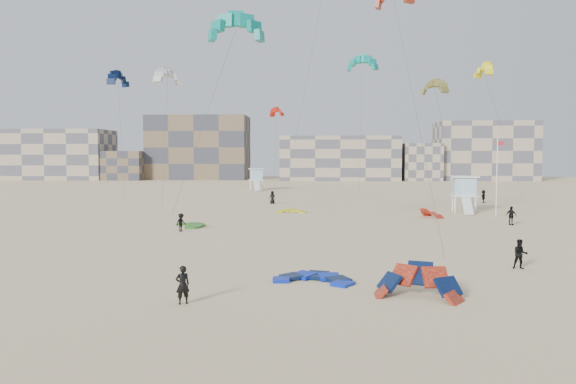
{
  "coord_description": "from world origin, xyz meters",
  "views": [
    {
      "loc": [
        4.08,
        -25.67,
        6.53
      ],
      "look_at": [
        2.4,
        6.0,
        4.51
      ],
      "focal_mm": 35.0,
      "sensor_mm": 36.0,
      "label": 1
    }
  ],
  "objects_px": {
    "kite_ground_orange": "(418,298)",
    "lifeguard_tower_near": "(464,194)",
    "kitesurfer_main": "(183,285)",
    "kite_ground_blue": "(313,282)"
  },
  "relations": [
    {
      "from": "kite_ground_orange",
      "to": "lifeguard_tower_near",
      "type": "xyz_separation_m",
      "value": [
        12.57,
        40.87,
        2.11
      ]
    },
    {
      "from": "kite_ground_blue",
      "to": "kitesurfer_main",
      "type": "height_order",
      "value": "kitesurfer_main"
    },
    {
      "from": "kite_ground_blue",
      "to": "kitesurfer_main",
      "type": "xyz_separation_m",
      "value": [
        -5.75,
        -4.77,
        0.86
      ]
    },
    {
      "from": "kite_ground_blue",
      "to": "lifeguard_tower_near",
      "type": "distance_m",
      "value": 41.58
    },
    {
      "from": "kite_ground_blue",
      "to": "kite_ground_orange",
      "type": "relative_size",
      "value": 1.0
    },
    {
      "from": "kitesurfer_main",
      "to": "kite_ground_blue",
      "type": "bearing_deg",
      "value": -168.32
    },
    {
      "from": "kite_ground_orange",
      "to": "kitesurfer_main",
      "type": "relative_size",
      "value": 2.31
    },
    {
      "from": "lifeguard_tower_near",
      "to": "kitesurfer_main",
      "type": "bearing_deg",
      "value": -112.28
    },
    {
      "from": "kite_ground_blue",
      "to": "kitesurfer_main",
      "type": "bearing_deg",
      "value": -126.36
    },
    {
      "from": "kite_ground_orange",
      "to": "lifeguard_tower_near",
      "type": "relative_size",
      "value": 0.66
    }
  ]
}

